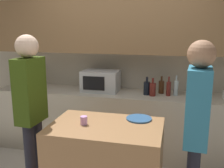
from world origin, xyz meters
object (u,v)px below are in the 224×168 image
object	(u,v)px
microwave	(101,81)
bottle_4	(176,88)
bottle_3	(168,88)
bottle_1	(153,89)
plate_on_island	(139,119)
toaster	(32,81)
bottle_0	(147,88)
cup_0	(84,120)
person_left	(197,122)
person_center	(31,103)
bottle_2	(161,87)

from	to	relation	value
microwave	bottle_4	size ratio (longest dim) A/B	1.89
microwave	bottle_3	world-z (taller)	microwave
microwave	bottle_1	distance (m)	0.77
bottle_3	plate_on_island	bearing A→B (deg)	-104.32
bottle_3	bottle_4	xyz separation A→B (m)	(0.10, 0.05, 0.00)
toaster	bottle_0	distance (m)	1.79
cup_0	person_left	distance (m)	1.03
bottle_0	plate_on_island	xyz separation A→B (m)	(0.03, -0.99, -0.09)
person_left	person_center	distance (m)	1.64
toaster	cup_0	distance (m)	1.87
bottle_2	bottle_3	bearing A→B (deg)	-46.98
person_left	bottle_4	bearing A→B (deg)	11.95
bottle_2	bottle_3	xyz separation A→B (m)	(0.10, -0.11, 0.01)
microwave	bottle_4	distance (m)	1.06
microwave	bottle_0	xyz separation A→B (m)	(0.67, -0.06, -0.05)
microwave	person_center	size ratio (longest dim) A/B	0.30
toaster	bottle_0	bearing A→B (deg)	-2.02
plate_on_island	cup_0	size ratio (longest dim) A/B	3.18
plate_on_island	bottle_1	bearing A→B (deg)	87.05
microwave	plate_on_island	xyz separation A→B (m)	(0.71, -1.06, -0.14)
bottle_1	plate_on_island	world-z (taller)	bottle_1
bottle_0	plate_on_island	distance (m)	1.00
bottle_1	bottle_3	distance (m)	0.22
toaster	bottle_3	xyz separation A→B (m)	(2.08, -0.05, 0.01)
toaster	bottle_2	xyz separation A→B (m)	(1.98, 0.06, 0.00)
person_left	person_center	xyz separation A→B (m)	(-1.64, 0.12, 0.02)
bottle_0	person_center	distance (m)	1.59
plate_on_island	person_left	size ratio (longest dim) A/B	0.15
cup_0	bottle_3	bearing A→B (deg)	59.37
bottle_0	bottle_3	size ratio (longest dim) A/B	0.94
bottle_0	bottle_3	xyz separation A→B (m)	(0.29, 0.01, 0.01)
bottle_1	toaster	bearing A→B (deg)	176.79
bottle_3	plate_on_island	world-z (taller)	bottle_3
bottle_1	cup_0	size ratio (longest dim) A/B	2.98
bottle_1	person_center	world-z (taller)	person_center
microwave	person_left	xyz separation A→B (m)	(1.24, -1.36, -0.02)
bottle_0	person_center	xyz separation A→B (m)	(-1.07, -1.18, 0.05)
bottle_2	person_left	distance (m)	1.47
bottle_0	person_center	bearing A→B (deg)	-132.23
bottle_1	plate_on_island	distance (m)	0.96
bottle_2	microwave	bearing A→B (deg)	-175.85
microwave	bottle_2	xyz separation A→B (m)	(0.86, 0.06, -0.06)
person_center	bottle_0	bearing A→B (deg)	141.31
bottle_2	bottle_1	bearing A→B (deg)	-122.78
bottle_2	cup_0	distance (m)	1.53
microwave	bottle_0	size ratio (longest dim) A/B	2.09
toaster	bottle_2	bearing A→B (deg)	1.77
microwave	bottle_3	xyz separation A→B (m)	(0.97, -0.05, -0.05)
bottle_0	person_center	world-z (taller)	person_center
bottle_4	microwave	bearing A→B (deg)	-179.96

